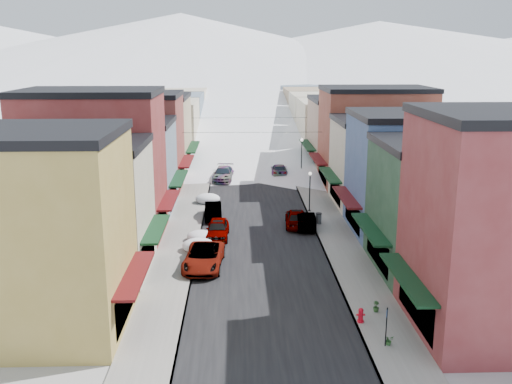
{
  "coord_description": "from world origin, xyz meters",
  "views": [
    {
      "loc": [
        -1.76,
        -26.32,
        15.48
      ],
      "look_at": [
        0.0,
        27.36,
        2.14
      ],
      "focal_mm": 40.0,
      "sensor_mm": 36.0,
      "label": 1
    }
  ],
  "objects": [
    {
      "name": "parking_sign",
      "position": [
        6.05,
        1.0,
        1.45
      ],
      "size": [
        0.14,
        0.29,
        2.22
      ],
      "color": "black",
      "rests_on": "sidewalk_right"
    },
    {
      "name": "car_lane_white",
      "position": [
        2.2,
        68.85,
        0.74
      ],
      "size": [
        2.91,
        5.54,
        1.49
      ],
      "primitive_type": "imported",
      "rotation": [
        0.0,
        0.0,
        3.06
      ],
      "color": "silver",
      "rests_on": "ground"
    },
    {
      "name": "bldg_r_cream",
      "position": [
        13.69,
        30.0,
        4.51
      ],
      "size": [
        12.3,
        9.2,
        9.0
      ],
      "color": "beige",
      "rests_on": "ground"
    },
    {
      "name": "fire_hydrant",
      "position": [
        5.31,
        3.79,
        0.55
      ],
      "size": [
        0.51,
        0.39,
        0.88
      ],
      "color": "red",
      "rests_on": "sidewalk_right"
    },
    {
      "name": "car_black_sedan",
      "position": [
        3.5,
        44.66,
        0.73
      ],
      "size": [
        2.12,
        5.04,
        1.45
      ],
      "primitive_type": "imported",
      "rotation": [
        0.0,
        0.0,
        3.12
      ],
      "color": "black",
      "rests_on": "ground"
    },
    {
      "name": "snow_pile_far",
      "position": [
        -4.88,
        31.15,
        0.52
      ],
      "size": [
        2.57,
        2.78,
        1.09
      ],
      "color": "white",
      "rests_on": "ground"
    },
    {
      "name": "trash_can",
      "position": [
        5.58,
        23.31,
        0.65
      ],
      "size": [
        0.58,
        0.58,
        0.98
      ],
      "color": "#575A5C",
      "rests_on": "sidewalk_right"
    },
    {
      "name": "bldg_l_brick_far",
      "position": [
        -14.19,
        38.0,
        5.51
      ],
      "size": [
        13.3,
        9.2,
        11.0
      ],
      "color": "maroon",
      "rests_on": "ground"
    },
    {
      "name": "curb_right",
      "position": [
        5.05,
        60.0,
        0.07
      ],
      "size": [
        0.1,
        160.0,
        0.15
      ],
      "primitive_type": "cube",
      "color": "slate",
      "rests_on": "ground"
    },
    {
      "name": "mountain_ridge",
      "position": [
        -19.47,
        277.18,
        14.36
      ],
      "size": [
        670.0,
        340.0,
        34.0
      ],
      "color": "silver",
      "rests_on": "ground"
    },
    {
      "name": "car_gray_suv",
      "position": [
        3.5,
        22.96,
        0.82
      ],
      "size": [
        2.26,
        4.95,
        1.64
      ],
      "primitive_type": "imported",
      "rotation": [
        0.0,
        0.0,
        3.08
      ],
      "color": "gray",
      "rests_on": "ground"
    },
    {
      "name": "bldg_l_grayblue",
      "position": [
        -13.19,
        29.0,
        4.51
      ],
      "size": [
        11.3,
        9.2,
        9.0
      ],
      "color": "slate",
      "rests_on": "ground"
    },
    {
      "name": "bldg_r_tan",
      "position": [
        13.19,
        49.0,
        4.76
      ],
      "size": [
        11.3,
        11.2,
        9.5
      ],
      "color": "#997964",
      "rests_on": "ground"
    },
    {
      "name": "car_white_suv",
      "position": [
        -4.3,
        13.05,
        0.81
      ],
      "size": [
        3.09,
        6.02,
        1.63
      ],
      "primitive_type": "imported",
      "rotation": [
        0.0,
        0.0,
        -0.07
      ],
      "color": "silver",
      "rests_on": "ground"
    },
    {
      "name": "car_lane_silver",
      "position": [
        -2.0,
        50.35,
        0.69
      ],
      "size": [
        1.66,
        4.07,
        1.38
      ],
      "primitive_type": "imported",
      "rotation": [
        0.0,
        0.0,
        0.01
      ],
      "color": "#A7A9B0",
      "rests_on": "ground"
    },
    {
      "name": "sidewalk_left",
      "position": [
        -6.6,
        60.0,
        0.07
      ],
      "size": [
        3.2,
        160.0,
        0.15
      ],
      "primitive_type": "cube",
      "color": "gray",
      "rests_on": "ground"
    },
    {
      "name": "bldg_l_tan",
      "position": [
        -13.19,
        48.0,
        5.01
      ],
      "size": [
        11.3,
        11.2,
        10.0
      ],
      "color": "tan",
      "rests_on": "ground"
    },
    {
      "name": "bldg_r_green",
      "position": [
        13.19,
        12.0,
        4.76
      ],
      "size": [
        11.3,
        9.2,
        9.5
      ],
      "color": "#1E3F28",
      "rests_on": "ground"
    },
    {
      "name": "planter_near",
      "position": [
        6.26,
        1.11,
        0.42
      ],
      "size": [
        0.61,
        0.58,
        0.54
      ],
      "primitive_type": "imported",
      "rotation": [
        0.0,
        0.0,
        0.42
      ],
      "color": "#2C5F2A",
      "rests_on": "sidewalk_right"
    },
    {
      "name": "streetlamp_far",
      "position": [
        6.34,
        44.54,
        3.07
      ],
      "size": [
        0.39,
        0.39,
        4.64
      ],
      "color": "black",
      "rests_on": "sidewalk_right"
    },
    {
      "name": "car_dark_hatch",
      "position": [
        -4.11,
        25.64,
        0.73
      ],
      "size": [
        1.78,
        4.53,
        1.47
      ],
      "primitive_type": "imported",
      "rotation": [
        0.0,
        0.0,
        0.05
      ],
      "color": "black",
      "rests_on": "ground"
    },
    {
      "name": "car_silver_sedan",
      "position": [
        -3.5,
        19.92,
        0.79
      ],
      "size": [
        2.01,
        4.68,
        1.57
      ],
      "primitive_type": "imported",
      "rotation": [
        0.0,
        0.0,
        -0.03
      ],
      "color": "#AAADB2",
      "rests_on": "ground"
    },
    {
      "name": "bldg_r_blue",
      "position": [
        13.19,
        21.0,
        5.26
      ],
      "size": [
        11.3,
        9.2,
        10.5
      ],
      "color": "#3A5584",
      "rests_on": "ground"
    },
    {
      "name": "ground",
      "position": [
        0.0,
        0.0,
        0.0
      ],
      "size": [
        600.0,
        600.0,
        0.0
      ],
      "primitive_type": "plane",
      "color": "gray",
      "rests_on": "ground"
    },
    {
      "name": "snow_pile_near",
      "position": [
        -4.88,
        16.53,
        0.52
      ],
      "size": [
        2.57,
        2.78,
        1.09
      ],
      "color": "white",
      "rests_on": "ground"
    },
    {
      "name": "car_silver_wagon",
      "position": [
        -3.54,
        42.01,
        0.83
      ],
      "size": [
        2.8,
        5.9,
        1.66
      ],
      "primitive_type": "imported",
      "rotation": [
        0.0,
        0.0,
        -0.08
      ],
      "color": "#AEB0B7",
      "rests_on": "ground"
    },
    {
      "name": "bldg_l_yellow",
      "position": [
        -13.19,
        4.0,
        5.76
      ],
      "size": [
        11.3,
        8.7,
        11.5
      ],
      "color": "#AB8F3F",
      "rests_on": "ground"
    },
    {
      "name": "curb_left",
      "position": [
        -5.05,
        60.0,
        0.07
      ],
      "size": [
        0.1,
        160.0,
        0.15
      ],
      "primitive_type": "cube",
      "color": "slate",
      "rests_on": "ground"
    },
    {
      "name": "bldg_r_brick_far",
      "position": [
        14.19,
        39.0,
        5.76
      ],
      "size": [
        13.3,
        9.2,
        11.5
      ],
      "color": "brown",
      "rests_on": "ground"
    },
    {
      "name": "bldg_l_brick_near",
      "position": [
        -13.69,
        20.5,
        6.26
      ],
      "size": [
        12.3,
        8.2,
        12.5
      ],
      "color": "maroon",
      "rests_on": "ground"
    },
    {
      "name": "car_green_sedan",
      "position": [
        4.26,
        22.36,
        0.75
      ],
      "size": [
        1.75,
        4.6,
        1.5
      ],
      "primitive_type": "imported",
      "rotation": [
        0.0,
        0.0,
        3.11
      ],
      "color": "black",
      "rests_on": "ground"
    },
    {
      "name": "distant_blocks",
      "position": [
        0.0,
        83.0,
        4.0
      ],
      "size": [
        34.0,
        55.0,
        8.0
      ],
      "color": "gray",
      "rests_on": "ground"
    },
    {
      "name": "bldg_l_cream",
      "position": [
        -13.19,
        12.5,
        4.76
      ],
      "size": [
        11.3,
        8.2,
        9.5
      ],
      "color": "beige",
      "rests_on": "ground"
    },
    {
      "name": "sidewalk_right",
      "position": [
        6.6,
        60.0,
        0.07
      ],
      "size": [
        3.2,
        160.0,
        0.15
      ],
      "primitive_type": "cube",
      "color": "gray",
      "rests_on": "ground"
    },
    {
      "name": "road",
      "position": [
        0.0,
        60.0,
        0.01
      ],
      "size": [
        10.0,
        160.0,
        0.01
      ],
      "primitive_type": "cube",
      "color": "black",
      "rests_on": "ground"
    },
    {
      "name": "overhead_cables",
      "position": [
        0.0,
        47.5,
        6.2
      ],
      "size": [
        16.4,
        15.04,
        0.04
      ],
      "color": "black",
      "rests_on": "ground"
    },
    {
      "name": "snow_pile_mid",
      "position": [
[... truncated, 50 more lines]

